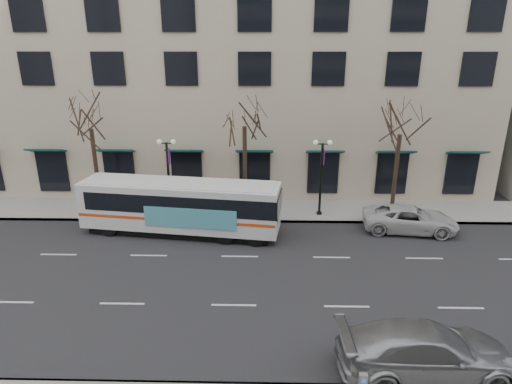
{
  "coord_description": "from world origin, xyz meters",
  "views": [
    {
      "loc": [
        1.35,
        -18.55,
        10.98
      ],
      "look_at": [
        0.9,
        1.54,
        4.0
      ],
      "focal_mm": 30.0,
      "sensor_mm": 36.0,
      "label": 1
    }
  ],
  "objects_px": {
    "tree_far_right": "(402,120)",
    "white_pickup": "(410,219)",
    "silver_car": "(426,350)",
    "city_bus": "(182,206)",
    "tree_far_left": "(89,114)",
    "tree_far_mid": "(244,111)",
    "lamp_post_left": "(169,173)",
    "pay_station": "(363,383)",
    "lamp_post_right": "(321,174)"
  },
  "relations": [
    {
      "from": "tree_far_right",
      "to": "white_pickup",
      "type": "xyz_separation_m",
      "value": [
        0.29,
        -2.85,
        -5.63
      ]
    },
    {
      "from": "silver_car",
      "to": "white_pickup",
      "type": "xyz_separation_m",
      "value": [
        3.3,
        12.15,
        -0.11
      ]
    },
    {
      "from": "white_pickup",
      "to": "city_bus",
      "type": "bearing_deg",
      "value": 99.63
    },
    {
      "from": "tree_far_right",
      "to": "white_pickup",
      "type": "distance_m",
      "value": 6.32
    },
    {
      "from": "tree_far_left",
      "to": "white_pickup",
      "type": "bearing_deg",
      "value": -7.99
    },
    {
      "from": "tree_far_mid",
      "to": "lamp_post_left",
      "type": "relative_size",
      "value": 1.64
    },
    {
      "from": "lamp_post_left",
      "to": "white_pickup",
      "type": "bearing_deg",
      "value": -8.36
    },
    {
      "from": "lamp_post_left",
      "to": "tree_far_left",
      "type": "bearing_deg",
      "value": 173.17
    },
    {
      "from": "tree_far_mid",
      "to": "white_pickup",
      "type": "relative_size",
      "value": 1.51
    },
    {
      "from": "white_pickup",
      "to": "pay_station",
      "type": "xyz_separation_m",
      "value": [
        -5.85,
        -13.84,
        0.22
      ]
    },
    {
      "from": "tree_far_left",
      "to": "lamp_post_right",
      "type": "bearing_deg",
      "value": -2.29
    },
    {
      "from": "tree_far_right",
      "to": "city_bus",
      "type": "distance_m",
      "value": 14.83
    },
    {
      "from": "tree_far_left",
      "to": "lamp_post_left",
      "type": "bearing_deg",
      "value": -6.83
    },
    {
      "from": "tree_far_left",
      "to": "tree_far_mid",
      "type": "bearing_deg",
      "value": 0.0
    },
    {
      "from": "tree_far_left",
      "to": "pay_station",
      "type": "height_order",
      "value": "tree_far_left"
    },
    {
      "from": "lamp_post_left",
      "to": "white_pickup",
      "type": "xyz_separation_m",
      "value": [
        15.28,
        -2.25,
        -2.16
      ]
    },
    {
      "from": "tree_far_right",
      "to": "lamp_post_right",
      "type": "xyz_separation_m",
      "value": [
        -4.99,
        -0.6,
        -3.48
      ]
    },
    {
      "from": "tree_far_mid",
      "to": "lamp_post_right",
      "type": "bearing_deg",
      "value": -6.83
    },
    {
      "from": "tree_far_left",
      "to": "white_pickup",
      "type": "xyz_separation_m",
      "value": [
        20.29,
        -2.85,
        -5.91
      ]
    },
    {
      "from": "tree_far_left",
      "to": "silver_car",
      "type": "height_order",
      "value": "tree_far_left"
    },
    {
      "from": "city_bus",
      "to": "white_pickup",
      "type": "distance_m",
      "value": 14.0
    },
    {
      "from": "lamp_post_right",
      "to": "pay_station",
      "type": "bearing_deg",
      "value": -92.03
    },
    {
      "from": "lamp_post_right",
      "to": "silver_car",
      "type": "bearing_deg",
      "value": -82.15
    },
    {
      "from": "city_bus",
      "to": "pay_station",
      "type": "bearing_deg",
      "value": -50.86
    },
    {
      "from": "tree_far_right",
      "to": "city_bus",
      "type": "bearing_deg",
      "value": -165.88
    },
    {
      "from": "silver_car",
      "to": "pay_station",
      "type": "xyz_separation_m",
      "value": [
        -2.55,
        -1.68,
        0.12
      ]
    },
    {
      "from": "tree_far_left",
      "to": "white_pickup",
      "type": "distance_m",
      "value": 21.32
    },
    {
      "from": "tree_far_right",
      "to": "lamp_post_left",
      "type": "distance_m",
      "value": 15.4
    },
    {
      "from": "tree_far_right",
      "to": "white_pickup",
      "type": "height_order",
      "value": "tree_far_right"
    },
    {
      "from": "city_bus",
      "to": "tree_far_mid",
      "type": "bearing_deg",
      "value": 50.88
    },
    {
      "from": "tree_far_mid",
      "to": "lamp_post_right",
      "type": "distance_m",
      "value": 6.41
    },
    {
      "from": "tree_far_right",
      "to": "silver_car",
      "type": "xyz_separation_m",
      "value": [
        -3.01,
        -15.0,
        -5.53
      ]
    },
    {
      "from": "tree_far_mid",
      "to": "tree_far_right",
      "type": "distance_m",
      "value": 10.01
    },
    {
      "from": "white_pickup",
      "to": "silver_car",
      "type": "bearing_deg",
      "value": 172.03
    },
    {
      "from": "city_bus",
      "to": "tree_far_left",
      "type": "bearing_deg",
      "value": 159.22
    },
    {
      "from": "lamp_post_right",
      "to": "white_pickup",
      "type": "height_order",
      "value": "lamp_post_right"
    },
    {
      "from": "city_bus",
      "to": "white_pickup",
      "type": "relative_size",
      "value": 2.16
    },
    {
      "from": "silver_car",
      "to": "pay_station",
      "type": "bearing_deg",
      "value": 121.09
    },
    {
      "from": "lamp_post_left",
      "to": "city_bus",
      "type": "relative_size",
      "value": 0.43
    },
    {
      "from": "lamp_post_left",
      "to": "white_pickup",
      "type": "distance_m",
      "value": 15.6
    },
    {
      "from": "silver_car",
      "to": "white_pickup",
      "type": "distance_m",
      "value": 12.59
    },
    {
      "from": "silver_car",
      "to": "white_pickup",
      "type": "relative_size",
      "value": 1.09
    },
    {
      "from": "tree_far_right",
      "to": "lamp_post_left",
      "type": "bearing_deg",
      "value": -177.71
    },
    {
      "from": "pay_station",
      "to": "white_pickup",
      "type": "bearing_deg",
      "value": 69.46
    },
    {
      "from": "lamp_post_right",
      "to": "tree_far_mid",
      "type": "bearing_deg",
      "value": 173.17
    },
    {
      "from": "tree_far_mid",
      "to": "city_bus",
      "type": "distance_m",
      "value": 7.18
    },
    {
      "from": "tree_far_left",
      "to": "city_bus",
      "type": "bearing_deg",
      "value": -28.47
    },
    {
      "from": "tree_far_mid",
      "to": "silver_car",
      "type": "height_order",
      "value": "tree_far_mid"
    },
    {
      "from": "tree_far_right",
      "to": "lamp_post_left",
      "type": "relative_size",
      "value": 1.55
    },
    {
      "from": "tree_far_left",
      "to": "lamp_post_left",
      "type": "xyz_separation_m",
      "value": [
        5.01,
        -0.6,
        -3.75
      ]
    }
  ]
}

